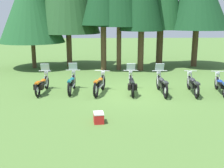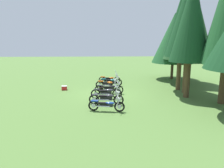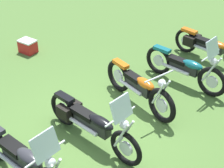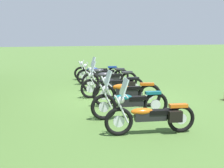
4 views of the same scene
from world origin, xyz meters
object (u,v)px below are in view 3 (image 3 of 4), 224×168
picnic_cooler (28,46)px  motorcycle_2 (139,87)px  motorcycle_3 (91,122)px  motorcycle_1 (185,68)px  motorcycle_4 (23,159)px  motorcycle_0 (209,46)px

picnic_cooler → motorcycle_2: bearing=89.6°
motorcycle_2 → motorcycle_3: bearing=-76.0°
motorcycle_1 → motorcycle_4: (4.39, -0.48, 0.03)m
motorcycle_4 → picnic_cooler: (-3.04, -3.73, -0.31)m
motorcycle_1 → picnic_cooler: 4.43m
motorcycle_0 → motorcycle_4: bearing=-88.9°
motorcycle_1 → motorcycle_0: bearing=97.4°
motorcycle_2 → motorcycle_1: bearing=89.6°
motorcycle_0 → motorcycle_4: 5.84m
motorcycle_0 → motorcycle_1: (1.44, 0.13, 0.02)m
motorcycle_1 → motorcycle_4: motorcycle_4 is taller
motorcycle_2 → motorcycle_4: motorcycle_4 is taller
motorcycle_1 → motorcycle_3: motorcycle_1 is taller
motorcycle_2 → motorcycle_4: bearing=-79.7°
motorcycle_2 → picnic_cooler: motorcycle_2 is taller
motorcycle_0 → motorcycle_3: (4.38, -0.19, 0.02)m
motorcycle_3 → motorcycle_4: size_ratio=1.01×
motorcycle_0 → picnic_cooler: 4.96m
picnic_cooler → motorcycle_4: bearing=50.8°
motorcycle_2 → motorcycle_0: bearing=99.0°
motorcycle_1 → motorcycle_2: bearing=-101.3°
motorcycle_1 → motorcycle_2: motorcycle_1 is taller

